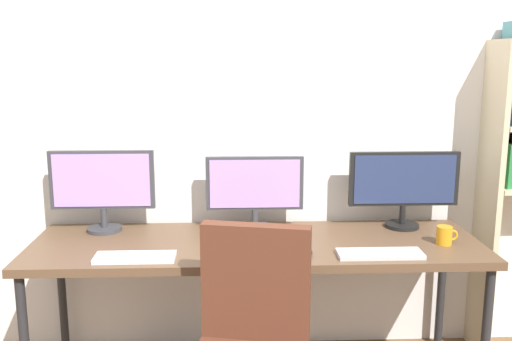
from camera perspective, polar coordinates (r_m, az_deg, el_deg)
name	(u,v)px	position (r m, az deg, el deg)	size (l,w,h in m)	color
wall_back	(253,120)	(3.15, -0.28, 5.09)	(4.62, 0.10, 2.60)	silver
desk	(256,251)	(2.87, 0.04, -8.05)	(2.22, 0.68, 0.74)	brown
monitor_left	(102,185)	(3.07, -15.07, -1.45)	(0.54, 0.18, 0.43)	#38383D
monitor_center	(255,189)	(3.00, -0.13, -1.83)	(0.51, 0.18, 0.39)	#38383D
monitor_right	(404,184)	(3.13, 14.52, -1.31)	(0.58, 0.18, 0.41)	black
keyboard_left	(135,257)	(2.67, -11.96, -8.46)	(0.36, 0.13, 0.02)	silver
keyboard_right	(380,254)	(2.72, 12.25, -8.12)	(0.39, 0.13, 0.02)	silver
mouse_left_side	(306,252)	(2.68, 5.03, -8.08)	(0.06, 0.10, 0.03)	black
mouse_right_side	(281,254)	(2.64, 2.54, -8.34)	(0.06, 0.10, 0.03)	silver
coffee_mug	(445,235)	(2.95, 18.29, -6.15)	(0.11, 0.08, 0.09)	orange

